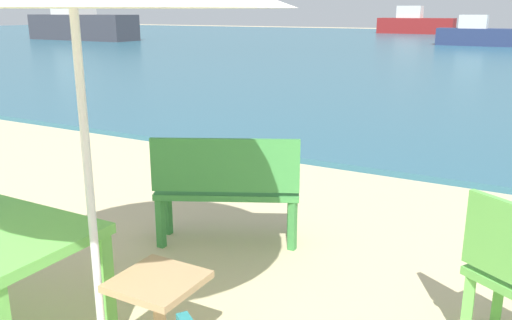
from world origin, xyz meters
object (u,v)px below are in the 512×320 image
at_px(boat_fishing_trawler, 81,24).
at_px(boat_barge, 479,35).
at_px(side_table_wood, 159,309).
at_px(boat_sailboat, 415,24).
at_px(bench_green_left, 226,184).

height_order(boat_fishing_trawler, boat_barge, boat_fishing_trawler).
xyz_separation_m(side_table_wood, boat_sailboat, (-8.95, 43.96, 0.52)).
bearing_deg(boat_fishing_trawler, boat_sailboat, 50.72).
relative_size(side_table_wood, boat_barge, 0.12).
bearing_deg(side_table_wood, boat_barge, 94.21).
height_order(side_table_wood, bench_green_left, bench_green_left).
distance_m(boat_barge, boat_sailboat, 15.71).
distance_m(bench_green_left, boat_sailboat, 43.24).
relative_size(side_table_wood, bench_green_left, 0.44).
xyz_separation_m(boat_fishing_trawler, boat_sailboat, (16.57, 20.26, -0.22)).
bearing_deg(bench_green_left, boat_fishing_trawler, 138.45).
xyz_separation_m(bench_green_left, boat_fishing_trawler, (-24.99, 22.15, 0.55)).
relative_size(bench_green_left, boat_fishing_trawler, 0.16).
xyz_separation_m(side_table_wood, boat_barge, (-2.19, 29.78, 0.31)).
bearing_deg(boat_fishing_trawler, bench_green_left, -41.55).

